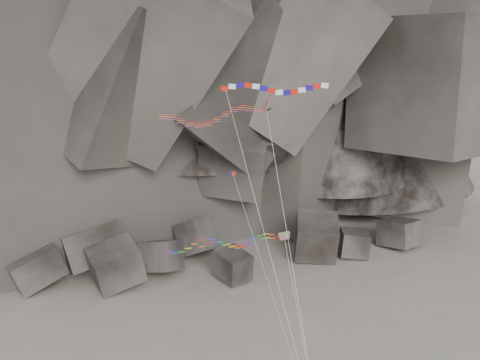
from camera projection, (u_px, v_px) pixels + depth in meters
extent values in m
cube|color=#47423F|center=(233.00, 269.00, 87.63)|extent=(5.49, 6.63, 5.17)
cube|color=#47423F|center=(197.00, 243.00, 96.92)|extent=(7.82, 8.52, 7.43)
cube|color=#47423F|center=(399.00, 235.00, 102.34)|extent=(7.30, 7.98, 5.25)
cube|color=#47423F|center=(116.00, 274.00, 84.24)|extent=(8.59, 8.09, 7.92)
cube|color=#47423F|center=(93.00, 257.00, 90.32)|extent=(10.90, 9.80, 8.77)
cube|color=#47423F|center=(354.00, 244.00, 98.32)|extent=(5.96, 6.21, 4.40)
cube|color=#47423F|center=(19.00, 261.00, 89.88)|extent=(10.51, 10.77, 8.52)
cube|color=#47423F|center=(162.00, 262.00, 89.88)|extent=(6.73, 7.77, 6.27)
cube|color=#47423F|center=(35.00, 274.00, 85.17)|extent=(9.53, 8.24, 6.64)
cube|color=#47423F|center=(316.00, 243.00, 95.58)|extent=(8.30, 9.55, 8.27)
cylinder|color=silver|center=(293.00, 271.00, 51.46)|extent=(1.67, 11.96, 27.13)
cube|color=red|center=(225.00, 88.00, 53.65)|extent=(0.76, 0.63, 0.44)
cube|color=white|center=(232.00, 86.00, 53.53)|extent=(0.79, 0.64, 0.49)
cube|color=#190C85|center=(240.00, 85.00, 53.39)|extent=(0.81, 0.64, 0.52)
cube|color=red|center=(248.00, 85.00, 53.25)|extent=(0.81, 0.64, 0.52)
cube|color=white|center=(256.00, 86.00, 53.13)|extent=(0.80, 0.64, 0.50)
cube|color=#190C85|center=(264.00, 88.00, 53.04)|extent=(0.77, 0.63, 0.45)
cube|color=red|center=(272.00, 91.00, 53.00)|extent=(0.78, 0.63, 0.48)
cube|color=white|center=(279.00, 92.00, 52.98)|extent=(0.81, 0.64, 0.51)
cube|color=#190C85|center=(287.00, 93.00, 52.98)|extent=(0.81, 0.64, 0.52)
cube|color=red|center=(294.00, 92.00, 52.98)|extent=(0.80, 0.64, 0.50)
cube|color=white|center=(302.00, 90.00, 52.97)|extent=(0.78, 0.63, 0.46)
cube|color=#190C85|center=(309.00, 88.00, 52.95)|extent=(0.78, 0.63, 0.46)
cube|color=red|center=(317.00, 86.00, 52.90)|extent=(0.80, 0.64, 0.51)
cube|color=white|center=(325.00, 85.00, 52.83)|extent=(0.81, 0.64, 0.52)
cylinder|color=silver|center=(272.00, 262.00, 51.28)|extent=(5.21, 12.82, 28.62)
cube|color=#C5D30B|center=(284.00, 235.00, 58.27)|extent=(1.23, 0.46, 0.67)
cube|color=#0CB219|center=(284.00, 238.00, 58.17)|extent=(1.03, 0.33, 0.46)
cylinder|color=silver|center=(302.00, 334.00, 53.68)|extent=(0.66, 13.03, 14.41)
cube|color=red|center=(233.00, 173.00, 55.99)|extent=(0.58, 0.08, 0.37)
cube|color=#190C85|center=(231.00, 174.00, 55.96)|extent=(0.21, 0.06, 0.38)
cylinder|color=silver|center=(275.00, 303.00, 52.54)|extent=(4.41, 13.38, 20.70)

